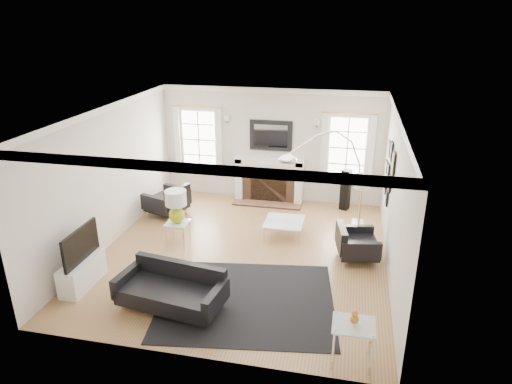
% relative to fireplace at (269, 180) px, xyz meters
% --- Properties ---
extents(floor, '(6.00, 6.00, 0.00)m').
position_rel_fireplace_xyz_m(floor, '(0.00, -2.79, -0.54)').
color(floor, '#90623C').
rests_on(floor, ground).
extents(back_wall, '(5.50, 0.04, 2.80)m').
position_rel_fireplace_xyz_m(back_wall, '(0.00, 0.21, 0.86)').
color(back_wall, silver).
rests_on(back_wall, floor).
extents(front_wall, '(5.50, 0.04, 2.80)m').
position_rel_fireplace_xyz_m(front_wall, '(0.00, -5.79, 0.86)').
color(front_wall, silver).
rests_on(front_wall, floor).
extents(left_wall, '(0.04, 6.00, 2.80)m').
position_rel_fireplace_xyz_m(left_wall, '(-2.75, -2.79, 0.86)').
color(left_wall, silver).
rests_on(left_wall, floor).
extents(right_wall, '(0.04, 6.00, 2.80)m').
position_rel_fireplace_xyz_m(right_wall, '(2.75, -2.79, 0.86)').
color(right_wall, silver).
rests_on(right_wall, floor).
extents(ceiling, '(5.50, 6.00, 0.02)m').
position_rel_fireplace_xyz_m(ceiling, '(0.00, -2.79, 2.26)').
color(ceiling, white).
rests_on(ceiling, back_wall).
extents(crown_molding, '(5.50, 6.00, 0.12)m').
position_rel_fireplace_xyz_m(crown_molding, '(0.00, -2.79, 2.20)').
color(crown_molding, white).
rests_on(crown_molding, back_wall).
extents(fireplace, '(1.70, 0.69, 1.11)m').
position_rel_fireplace_xyz_m(fireplace, '(0.00, 0.00, 0.00)').
color(fireplace, white).
rests_on(fireplace, floor).
extents(mantel_mirror, '(1.05, 0.07, 0.75)m').
position_rel_fireplace_xyz_m(mantel_mirror, '(0.00, 0.16, 1.11)').
color(mantel_mirror, black).
rests_on(mantel_mirror, back_wall).
extents(window_left, '(1.24, 0.15, 1.62)m').
position_rel_fireplace_xyz_m(window_left, '(-1.85, 0.16, 0.92)').
color(window_left, white).
rests_on(window_left, back_wall).
extents(window_right, '(1.24, 0.15, 1.62)m').
position_rel_fireplace_xyz_m(window_right, '(1.85, 0.16, 0.92)').
color(window_right, white).
rests_on(window_right, back_wall).
extents(gallery_wall, '(0.04, 1.73, 1.29)m').
position_rel_fireplace_xyz_m(gallery_wall, '(2.72, -1.50, 0.99)').
color(gallery_wall, black).
rests_on(gallery_wall, right_wall).
extents(tv_unit, '(0.35, 1.00, 1.09)m').
position_rel_fireplace_xyz_m(tv_unit, '(-2.44, -4.49, -0.21)').
color(tv_unit, white).
rests_on(tv_unit, floor).
extents(area_rug, '(3.15, 2.75, 0.01)m').
position_rel_fireplace_xyz_m(area_rug, '(0.43, -4.35, -0.54)').
color(area_rug, black).
rests_on(area_rug, floor).
extents(sofa, '(1.82, 1.03, 0.56)m').
position_rel_fireplace_xyz_m(sofa, '(-0.69, -4.74, -0.24)').
color(sofa, black).
rests_on(sofa, floor).
extents(armchair_left, '(1.03, 1.10, 0.60)m').
position_rel_fireplace_xyz_m(armchair_left, '(-2.14, -1.34, -0.21)').
color(armchair_left, black).
rests_on(armchair_left, floor).
extents(armchair_right, '(0.88, 0.95, 0.56)m').
position_rel_fireplace_xyz_m(armchair_right, '(2.14, -2.56, -0.23)').
color(armchair_right, black).
rests_on(armchair_right, floor).
extents(coffee_table, '(0.80, 0.80, 0.36)m').
position_rel_fireplace_xyz_m(coffee_table, '(0.68, -1.90, -0.22)').
color(coffee_table, silver).
rests_on(coffee_table, floor).
extents(side_table_left, '(0.45, 0.45, 0.49)m').
position_rel_fireplace_xyz_m(side_table_left, '(-1.39, -2.71, -0.15)').
color(side_table_left, silver).
rests_on(side_table_left, floor).
extents(nesting_table, '(0.56, 0.47, 0.62)m').
position_rel_fireplace_xyz_m(nesting_table, '(2.14, -5.44, -0.05)').
color(nesting_table, silver).
rests_on(nesting_table, floor).
extents(gourd_lamp, '(0.43, 0.43, 0.69)m').
position_rel_fireplace_xyz_m(gourd_lamp, '(-1.39, -2.71, 0.35)').
color(gourd_lamp, '#A5BB17').
rests_on(gourd_lamp, side_table_left).
extents(orange_vase, '(0.12, 0.12, 0.19)m').
position_rel_fireplace_xyz_m(orange_vase, '(2.14, -5.44, 0.18)').
color(orange_vase, '#BD6318').
rests_on(orange_vase, nesting_table).
extents(arc_floor_lamp, '(1.70, 1.58, 2.41)m').
position_rel_fireplace_xyz_m(arc_floor_lamp, '(1.50, -1.90, 0.76)').
color(arc_floor_lamp, silver).
rests_on(arc_floor_lamp, floor).
extents(stick_floor_lamp, '(0.32, 0.32, 1.57)m').
position_rel_fireplace_xyz_m(stick_floor_lamp, '(2.20, -2.15, 0.82)').
color(stick_floor_lamp, '#CA8846').
rests_on(stick_floor_lamp, floor).
extents(speaker_tower, '(0.26, 0.26, 0.99)m').
position_rel_fireplace_xyz_m(speaker_tower, '(1.88, -0.14, -0.05)').
color(speaker_tower, black).
rests_on(speaker_tower, floor).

